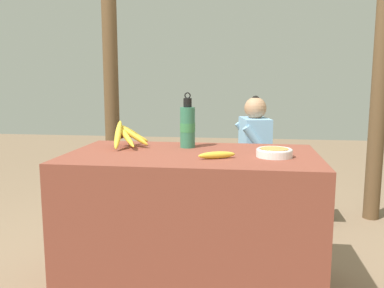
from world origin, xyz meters
TOP-DOWN VIEW (x-y plane):
  - market_counter at (0.00, 0.00)m, footprint 1.29×0.74m
  - banana_bunch_ripe at (-0.39, 0.15)m, footprint 0.21×0.35m
  - serving_bowl at (0.41, -0.05)m, footprint 0.18×0.18m
  - water_bottle at (-0.05, 0.18)m, footprint 0.09×0.09m
  - loose_banana_front at (0.14, -0.13)m, footprint 0.18×0.11m
  - wooden_bench at (0.21, 1.21)m, footprint 1.39×0.32m
  - seated_vendor at (0.30, 1.17)m, footprint 0.45×0.42m
  - banana_bunch_green at (-0.13, 1.22)m, footprint 0.19×0.29m
  - support_post_near at (-0.89, 1.37)m, footprint 0.13×0.13m
  - support_post_far at (1.31, 1.37)m, footprint 0.13×0.13m

SIDE VIEW (x-z plane):
  - wooden_bench at x=0.21m, z-range 0.13..0.51m
  - market_counter at x=0.00m, z-range 0.00..0.76m
  - banana_bunch_green at x=-0.13m, z-range 0.37..0.52m
  - seated_vendor at x=0.30m, z-range 0.07..1.08m
  - loose_banana_front at x=0.14m, z-range 0.76..0.79m
  - serving_bowl at x=0.41m, z-range 0.76..0.80m
  - banana_bunch_ripe at x=-0.39m, z-range 0.75..0.91m
  - water_bottle at x=-0.05m, z-range 0.72..1.03m
  - support_post_near at x=-0.89m, z-range 0.00..2.55m
  - support_post_far at x=1.31m, z-range 0.00..2.55m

